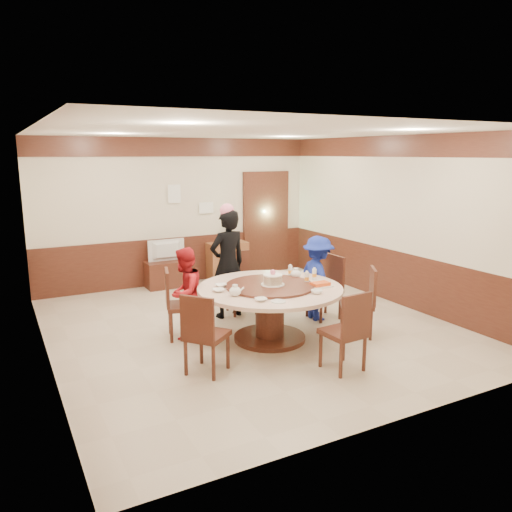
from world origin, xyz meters
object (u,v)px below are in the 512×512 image
banquet_table (270,302)px  side_cabinet (227,261)px  person_blue (318,278)px  birthday_cake (273,280)px  tv_stand (168,274)px  person_standing (228,264)px  thermos (228,233)px  person_red (185,293)px  shrimp_platter (320,285)px  television (167,251)px

banquet_table → side_cabinet: 3.49m
person_blue → birthday_cake: bearing=115.5°
birthday_cake → tv_stand: birthday_cake is taller
person_standing → thermos: size_ratio=4.43×
person_blue → tv_stand: size_ratio=1.52×
person_standing → thermos: (1.02, 2.18, 0.10)m
birthday_cake → side_cabinet: 3.53m
person_blue → person_red: bearing=86.3°
banquet_table → person_red: 1.17m
banquet_table → side_cabinet: banquet_table is taller
birthday_cake → shrimp_platter: size_ratio=1.05×
television → thermos: thermos is taller
shrimp_platter → side_cabinet: shrimp_platter is taller
birthday_cake → side_cabinet: bearing=75.4°
tv_stand → person_red: bearing=-103.2°
thermos → person_red: bearing=-125.2°
person_blue → side_cabinet: 2.95m
shrimp_platter → thermos: 3.70m
person_standing → television: size_ratio=2.37×
birthday_cake → shrimp_platter: birthday_cake is taller
banquet_table → person_blue: person_blue is taller
banquet_table → tv_stand: size_ratio=2.30×
tv_stand → television: bearing=0.0°
banquet_table → person_standing: bearing=93.8°
person_standing → tv_stand: person_standing is taller
side_cabinet → tv_stand: bearing=-178.6°
tv_stand → thermos: (1.29, 0.03, 0.69)m
person_red → person_standing: bearing=166.9°
banquet_table → television: (-0.35, 3.33, 0.17)m
person_red → side_cabinet: bearing=-168.8°
tv_stand → person_standing: bearing=-83.0°
person_blue → birthday_cake: 1.16m
shrimp_platter → tv_stand: 3.81m
banquet_table → television: bearing=95.9°
person_blue → thermos: (-0.14, 2.94, 0.29)m
person_standing → person_red: size_ratio=1.33×
birthday_cake → shrimp_platter: 0.65m
television → banquet_table: bearing=95.7°
television → tv_stand: bearing=180.0°
side_cabinet → shrimp_platter: bearing=-94.8°
banquet_table → person_red: person_red is taller
thermos → person_blue: bearing=-87.3°
birthday_cake → tv_stand: 3.43m
tv_stand → side_cabinet: bearing=1.4°
shrimp_platter → thermos: (0.34, 3.68, 0.16)m
birthday_cake → television: birthday_cake is taller
tv_stand → shrimp_platter: bearing=-75.5°
birthday_cake → thermos: 3.51m
person_standing → thermos: person_standing is taller
banquet_table → tv_stand: bearing=95.9°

